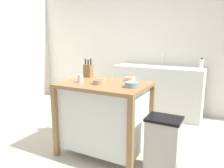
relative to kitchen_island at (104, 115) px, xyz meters
name	(u,v)px	position (x,y,z in m)	size (l,w,h in m)	color
ground_plane	(90,151)	(-0.19, -0.05, -0.51)	(6.29, 6.29, 0.00)	#BCB29E
wall_back	(148,44)	(-0.19, 2.11, 0.79)	(5.29, 0.10, 2.60)	silver
wall_left	(0,44)	(-2.84, 0.73, 0.79)	(0.10, 2.77, 2.60)	silver
kitchen_island	(104,115)	(0.00, 0.00, 0.00)	(1.04, 0.73, 0.91)	olive
knife_block	(88,70)	(-0.40, 0.27, 0.49)	(0.11, 0.09, 0.25)	olive
bowl_stoneware_deep	(132,84)	(0.38, -0.05, 0.43)	(0.15, 0.15, 0.06)	gray
bowl_ceramic_small	(130,79)	(0.22, 0.27, 0.42)	(0.13, 0.13, 0.05)	beige
bowl_ceramic_wide	(99,82)	(-0.03, -0.07, 0.43)	(0.15, 0.15, 0.05)	tan
drinking_cup	(80,79)	(-0.27, -0.10, 0.45)	(0.07, 0.07, 0.10)	silver
trash_bin	(163,145)	(0.76, -0.08, -0.19)	(0.36, 0.28, 0.63)	#B7B2A8
sink_counter	(158,90)	(0.16, 1.76, -0.05)	(1.61, 0.60, 0.91)	silver
sink_faucet	(162,60)	(0.16, 1.90, 0.51)	(0.02, 0.02, 0.22)	#B7BCC1
bottle_dish_soap	(201,64)	(0.88, 1.79, 0.49)	(0.06, 0.06, 0.19)	white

